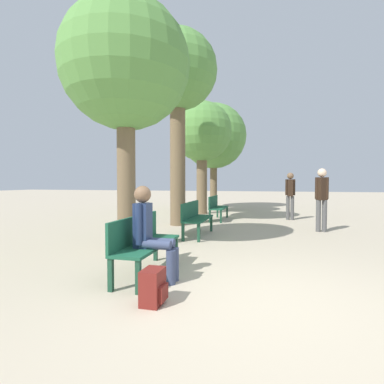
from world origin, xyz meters
TOP-DOWN VIEW (x-y plane):
  - ground_plane at (0.00, 0.00)m, footprint 80.00×80.00m
  - bench_row_0 at (-1.68, 0.66)m, footprint 0.46×1.60m
  - bench_row_1 at (-1.68, 3.87)m, footprint 0.46×1.60m
  - bench_row_2 at (-1.68, 7.08)m, footprint 0.46×1.60m
  - tree_row_0 at (-2.65, 2.07)m, footprint 2.55×2.55m
  - tree_row_1 at (-2.65, 5.55)m, footprint 2.46×2.46m
  - tree_row_2 at (-2.65, 9.02)m, footprint 2.52×2.52m
  - tree_row_3 at (-2.65, 11.81)m, footprint 3.33×3.33m
  - person_seated at (-1.45, 0.41)m, footprint 0.61×0.35m
  - backpack at (-1.12, -0.33)m, footprint 0.25×0.31m
  - pedestrian_near at (1.50, 5.30)m, footprint 0.35×0.30m
  - pedestrian_mid at (0.85, 7.76)m, footprint 0.34×0.23m

SIDE VIEW (x-z plane):
  - ground_plane at x=0.00m, z-range 0.00..0.00m
  - backpack at x=-1.12m, z-range 0.00..0.39m
  - bench_row_0 at x=-1.68m, z-range 0.08..0.93m
  - bench_row_1 at x=-1.68m, z-range 0.08..0.93m
  - bench_row_2 at x=-1.68m, z-range 0.08..0.93m
  - person_seated at x=-1.45m, z-range 0.04..1.34m
  - pedestrian_mid at x=0.85m, z-range 0.12..1.80m
  - pedestrian_near at x=1.50m, z-range 0.12..1.84m
  - tree_row_2 at x=-2.65m, z-range 1.04..5.79m
  - tree_row_0 at x=-2.65m, z-range 1.14..6.08m
  - tree_row_3 at x=-2.65m, z-range 0.99..6.35m
  - tree_row_1 at x=-2.65m, z-range 1.62..7.66m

